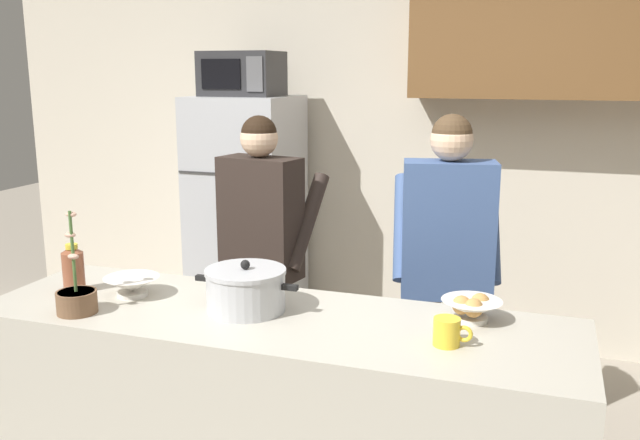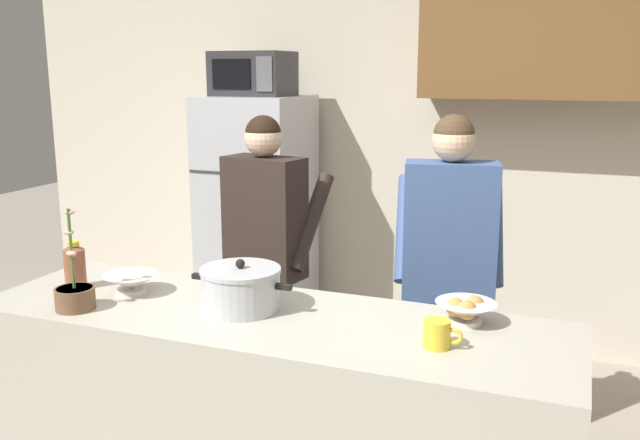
% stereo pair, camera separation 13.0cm
% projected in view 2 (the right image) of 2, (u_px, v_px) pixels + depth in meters
% --- Properties ---
extents(back_wall_unit, '(6.00, 0.48, 2.60)m').
position_uv_depth(back_wall_unit, '(453.00, 128.00, 4.39)').
color(back_wall_unit, beige).
rests_on(back_wall_unit, ground).
extents(kitchen_island, '(2.27, 0.68, 0.92)m').
position_uv_depth(kitchen_island, '(269.00, 426.00, 2.65)').
color(kitchen_island, '#BCB7A8').
rests_on(kitchen_island, ground).
extents(refrigerator, '(0.64, 0.68, 1.65)m').
position_uv_depth(refrigerator, '(258.00, 220.00, 4.59)').
color(refrigerator, '#B7BABF').
rests_on(refrigerator, ground).
extents(microwave, '(0.48, 0.37, 0.28)m').
position_uv_depth(microwave, '(253.00, 74.00, 4.37)').
color(microwave, '#2D2D30').
rests_on(microwave, refrigerator).
extents(person_near_pot, '(0.55, 0.48, 1.60)m').
position_uv_depth(person_near_pot, '(266.00, 235.00, 3.48)').
color(person_near_pot, '#33384C').
rests_on(person_near_pot, ground).
extents(person_by_sink, '(0.56, 0.49, 1.63)m').
position_uv_depth(person_by_sink, '(449.00, 250.00, 3.10)').
color(person_by_sink, '#726656').
rests_on(person_by_sink, ground).
extents(cooking_pot, '(0.42, 0.31, 0.20)m').
position_uv_depth(cooking_pot, '(241.00, 289.00, 2.59)').
color(cooking_pot, silver).
rests_on(cooking_pot, kitchen_island).
extents(coffee_mug, '(0.13, 0.09, 0.10)m').
position_uv_depth(coffee_mug, '(438.00, 334.00, 2.24)').
color(coffee_mug, yellow).
rests_on(coffee_mug, kitchen_island).
extents(bread_bowl, '(0.22, 0.22, 0.10)m').
position_uv_depth(bread_bowl, '(466.00, 310.00, 2.45)').
color(bread_bowl, white).
rests_on(bread_bowl, kitchen_island).
extents(empty_bowl, '(0.22, 0.22, 0.08)m').
position_uv_depth(empty_bowl, '(131.00, 282.00, 2.78)').
color(empty_bowl, white).
rests_on(empty_bowl, kitchen_island).
extents(bottle_near_edge, '(0.09, 0.09, 0.20)m').
position_uv_depth(bottle_near_edge, '(74.00, 265.00, 2.84)').
color(bottle_near_edge, brown).
rests_on(bottle_near_edge, kitchen_island).
extents(potted_orchid, '(0.15, 0.15, 0.39)m').
position_uv_depth(potted_orchid, '(75.00, 294.00, 2.60)').
color(potted_orchid, brown).
rests_on(potted_orchid, kitchen_island).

